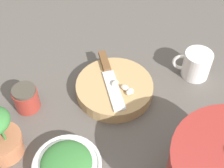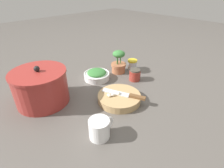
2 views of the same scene
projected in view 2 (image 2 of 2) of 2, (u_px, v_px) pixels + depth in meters
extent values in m
plane|color=#56514C|center=(113.00, 91.00, 1.00)|extent=(5.00, 5.00, 0.00)
cylinder|color=tan|center=(119.00, 98.00, 0.92)|extent=(0.22, 0.22, 0.04)
cube|color=brown|center=(137.00, 97.00, 0.88)|extent=(0.05, 0.09, 0.01)
cube|color=silver|center=(116.00, 93.00, 0.92)|extent=(0.09, 0.15, 0.01)
ellipsoid|color=silver|center=(113.00, 95.00, 0.89)|extent=(0.03, 0.02, 0.01)
ellipsoid|color=beige|center=(109.00, 95.00, 0.89)|extent=(0.02, 0.03, 0.01)
ellipsoid|color=#F4DCD5|center=(109.00, 95.00, 0.89)|extent=(0.03, 0.03, 0.02)
ellipsoid|color=beige|center=(110.00, 96.00, 0.89)|extent=(0.02, 0.02, 0.01)
ellipsoid|color=#ECE9C9|center=(119.00, 93.00, 0.90)|extent=(0.03, 0.03, 0.02)
cylinder|color=white|center=(97.00, 76.00, 1.12)|extent=(0.16, 0.16, 0.04)
torus|color=white|center=(97.00, 74.00, 1.11)|extent=(0.17, 0.17, 0.01)
ellipsoid|color=#387A38|center=(97.00, 72.00, 1.11)|extent=(0.12, 0.12, 0.04)
cylinder|color=silver|center=(132.00, 65.00, 1.24)|extent=(0.06, 0.06, 0.06)
cylinder|color=yellow|center=(132.00, 61.00, 1.22)|extent=(0.07, 0.07, 0.01)
cylinder|color=white|center=(99.00, 129.00, 0.69)|extent=(0.08, 0.08, 0.09)
torus|color=white|center=(108.00, 123.00, 0.72)|extent=(0.06, 0.01, 0.06)
cylinder|color=#9E3328|center=(134.00, 75.00, 1.11)|extent=(0.07, 0.07, 0.06)
cylinder|color=#474238|center=(135.00, 70.00, 1.09)|extent=(0.07, 0.07, 0.01)
cylinder|color=#9E2D28|center=(41.00, 88.00, 0.88)|extent=(0.26, 0.26, 0.16)
cylinder|color=#9E2D28|center=(38.00, 73.00, 0.84)|extent=(0.27, 0.27, 0.01)
sphere|color=black|center=(37.00, 69.00, 0.83)|extent=(0.03, 0.03, 0.03)
cylinder|color=#B26B47|center=(119.00, 68.00, 1.20)|extent=(0.09, 0.09, 0.06)
cylinder|color=#B26B47|center=(119.00, 65.00, 1.19)|extent=(0.10, 0.10, 0.02)
ellipsoid|color=#387A38|center=(119.00, 54.00, 1.15)|extent=(0.08, 0.08, 0.05)
cylinder|color=#387A38|center=(117.00, 59.00, 1.16)|extent=(0.01, 0.01, 0.07)
cylinder|color=#387A38|center=(118.00, 58.00, 1.17)|extent=(0.01, 0.01, 0.07)
cylinder|color=#387A38|center=(121.00, 59.00, 1.17)|extent=(0.01, 0.01, 0.07)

